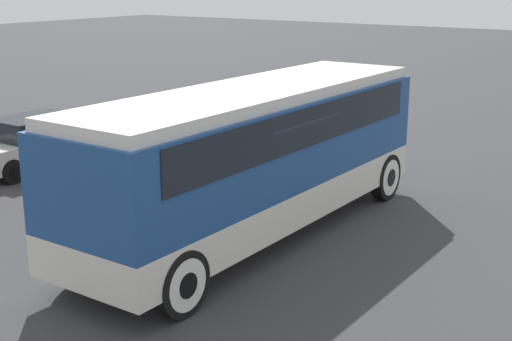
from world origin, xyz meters
name	(u,v)px	position (x,y,z in m)	size (l,w,h in m)	color
ground_plane	(256,235)	(0.00, 0.00, 0.00)	(120.00, 120.00, 0.00)	#38383A
tour_bus	(259,147)	(0.10, 0.00, 1.83)	(9.25, 2.51, 3.04)	silver
parked_car_near	(40,141)	(1.04, 8.00, 0.70)	(4.10, 1.81, 1.42)	silver
parked_car_mid	(135,145)	(2.14, 5.47, 0.72)	(4.58, 1.84, 1.44)	#7A6B5B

